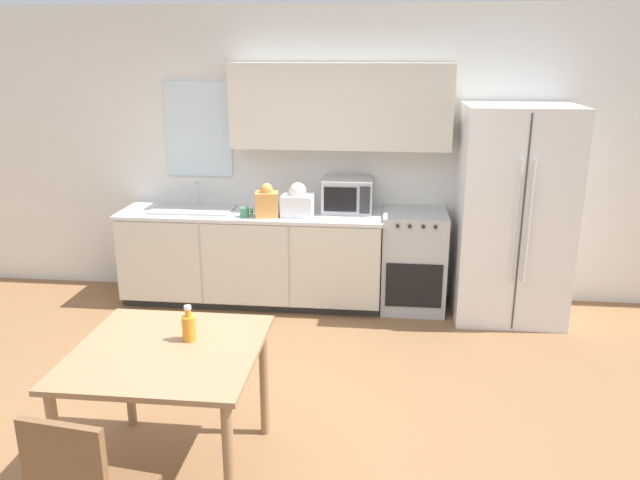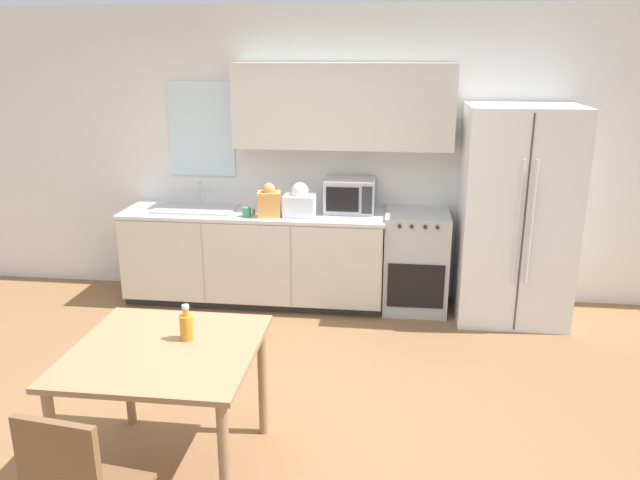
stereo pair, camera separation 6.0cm
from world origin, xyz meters
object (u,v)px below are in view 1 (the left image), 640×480
refrigerator (513,214)px  drink_bottle (189,327)px  microwave (348,195)px  dining_table (168,367)px  coffee_mug (245,212)px  oven_range (413,260)px

refrigerator → drink_bottle: size_ratio=9.24×
microwave → dining_table: (-0.79, -2.67, -0.37)m
microwave → coffee_mug: 0.95m
drink_bottle → coffee_mug: bearing=94.9°
dining_table → drink_bottle: drink_bottle is taller
coffee_mug → dining_table: 2.38m
microwave → coffee_mug: bearing=-161.4°
refrigerator → drink_bottle: 3.21m
oven_range → microwave: microwave is taller
microwave → dining_table: size_ratio=0.46×
dining_table → coffee_mug: bearing=92.5°
coffee_mug → dining_table: coffee_mug is taller
refrigerator → coffee_mug: bearing=-176.8°
coffee_mug → dining_table: size_ratio=0.11×
oven_range → microwave: (-0.62, 0.09, 0.58)m
microwave → drink_bottle: (-0.70, -2.55, -0.18)m
oven_range → drink_bottle: 2.82m
refrigerator → dining_table: 3.37m
microwave → dining_table: bearing=-106.4°
microwave → drink_bottle: bearing=-105.3°
microwave → refrigerator: bearing=-6.6°
refrigerator → dining_table: refrigerator is taller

